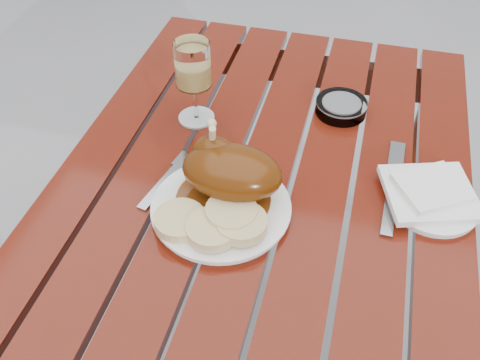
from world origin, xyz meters
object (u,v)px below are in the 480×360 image
wine_glass (194,83)px  ashtray (341,107)px  side_plate (433,203)px  table (256,294)px  dinner_plate (221,209)px

wine_glass → ashtray: (0.31, 0.10, -0.08)m
wine_glass → ashtray: 0.33m
wine_glass → side_plate: bearing=-15.2°
table → ashtray: size_ratio=10.48×
dinner_plate → wine_glass: (-0.13, 0.25, 0.09)m
wine_glass → side_plate: (0.51, -0.14, -0.09)m
dinner_plate → ashtray: size_ratio=2.25×
side_plate → ashtray: bearing=129.8°
table → wine_glass: size_ratio=6.42×
table → dinner_plate: dinner_plate is taller
table → ashtray: bearing=66.0°
dinner_plate → ashtray: ashtray is taller
wine_glass → side_plate: size_ratio=1.11×
table → dinner_plate: (-0.05, -0.09, 0.38)m
side_plate → table: bearing=-174.8°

